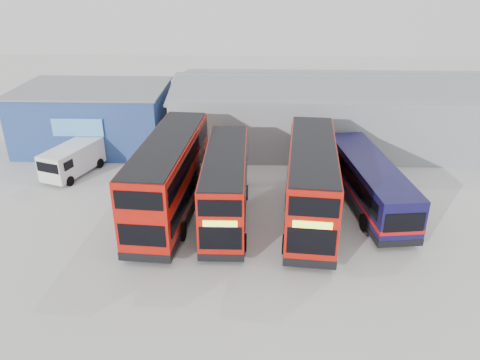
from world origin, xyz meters
TOP-DOWN VIEW (x-y plane):
  - ground_plane at (0.00, 0.00)m, footprint 120.00×120.00m
  - office_block at (-14.00, 17.99)m, footprint 12.30×8.32m
  - maintenance_shed at (8.00, 20.00)m, footprint 30.50×12.00m
  - double_decker_left at (-5.57, 6.04)m, footprint 3.70×11.92m
  - double_decker_centre at (-2.07, 5.58)m, footprint 2.71×10.34m
  - double_decker_right at (3.09, 5.68)m, footprint 3.82×11.66m
  - single_decker_blue at (7.09, 7.72)m, footprint 3.95×11.48m
  - panel_van at (-13.89, 11.78)m, footprint 3.62×5.52m

SIDE VIEW (x-z plane):
  - ground_plane at x=0.00m, z-range 0.00..0.00m
  - panel_van at x=-13.89m, z-range 0.13..2.38m
  - single_decker_blue at x=7.09m, z-range -0.01..3.04m
  - double_decker_centre at x=-2.07m, z-range -0.01..4.35m
  - double_decker_right at x=3.09m, z-range -0.01..4.84m
  - double_decker_left at x=-5.57m, z-range -0.01..4.95m
  - office_block at x=-14.00m, z-range 0.02..5.14m
  - maintenance_shed at x=8.00m, z-range -0.34..5.55m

